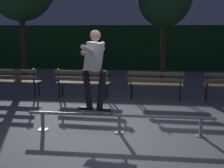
{
  "coord_description": "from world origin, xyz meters",
  "views": [
    {
      "loc": [
        0.63,
        -5.87,
        2.03
      ],
      "look_at": [
        -0.25,
        1.05,
        0.85
      ],
      "focal_mm": 51.35,
      "sensor_mm": 36.0,
      "label": 1
    }
  ],
  "objects_px": {
    "skateboarder": "(94,63)",
    "grind_rail": "(119,118)",
    "skateboard": "(95,110)",
    "park_bench_leftmost": "(14,79)",
    "park_bench_left_center": "(83,81)",
    "park_bench_right_center": "(156,82)"
  },
  "relations": [
    {
      "from": "park_bench_leftmost",
      "to": "park_bench_left_center",
      "type": "relative_size",
      "value": 1.0
    },
    {
      "from": "park_bench_leftmost",
      "to": "park_bench_left_center",
      "type": "height_order",
      "value": "same"
    },
    {
      "from": "skateboard",
      "to": "park_bench_leftmost",
      "type": "bearing_deg",
      "value": 134.72
    },
    {
      "from": "skateboard",
      "to": "skateboarder",
      "type": "xyz_separation_m",
      "value": [
        0.0,
        -0.0,
        0.94
      ]
    },
    {
      "from": "skateboard",
      "to": "park_bench_right_center",
      "type": "height_order",
      "value": "park_bench_right_center"
    },
    {
      "from": "grind_rail",
      "to": "skateboarder",
      "type": "distance_m",
      "value": 1.21
    },
    {
      "from": "grind_rail",
      "to": "park_bench_right_center",
      "type": "height_order",
      "value": "park_bench_right_center"
    },
    {
      "from": "park_bench_left_center",
      "to": "park_bench_right_center",
      "type": "xyz_separation_m",
      "value": [
        2.16,
        0.0,
        0.0
      ]
    },
    {
      "from": "park_bench_leftmost",
      "to": "park_bench_right_center",
      "type": "xyz_separation_m",
      "value": [
        4.31,
        0.0,
        0.0
      ]
    },
    {
      "from": "skateboarder",
      "to": "park_bench_leftmost",
      "type": "height_order",
      "value": "skateboarder"
    },
    {
      "from": "park_bench_left_center",
      "to": "skateboard",
      "type": "bearing_deg",
      "value": -73.39
    },
    {
      "from": "park_bench_left_center",
      "to": "park_bench_right_center",
      "type": "distance_m",
      "value": 2.16
    },
    {
      "from": "skateboarder",
      "to": "park_bench_right_center",
      "type": "height_order",
      "value": "skateboarder"
    },
    {
      "from": "grind_rail",
      "to": "park_bench_leftmost",
      "type": "xyz_separation_m",
      "value": [
        -3.58,
        3.11,
        0.24
      ]
    },
    {
      "from": "skateboarder",
      "to": "park_bench_left_center",
      "type": "distance_m",
      "value": 3.36
    },
    {
      "from": "park_bench_right_center",
      "to": "grind_rail",
      "type": "bearing_deg",
      "value": -103.14
    },
    {
      "from": "grind_rail",
      "to": "skateboarder",
      "type": "relative_size",
      "value": 2.39
    },
    {
      "from": "skateboarder",
      "to": "park_bench_leftmost",
      "type": "xyz_separation_m",
      "value": [
        -3.09,
        3.12,
        -0.86
      ]
    },
    {
      "from": "grind_rail",
      "to": "skateboard",
      "type": "height_order",
      "value": "skateboard"
    },
    {
      "from": "skateboarder",
      "to": "skateboard",
      "type": "bearing_deg",
      "value": 173.81
    },
    {
      "from": "grind_rail",
      "to": "skateboard",
      "type": "bearing_deg",
      "value": 180.0
    },
    {
      "from": "skateboarder",
      "to": "grind_rail",
      "type": "bearing_deg",
      "value": 0.04
    }
  ]
}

